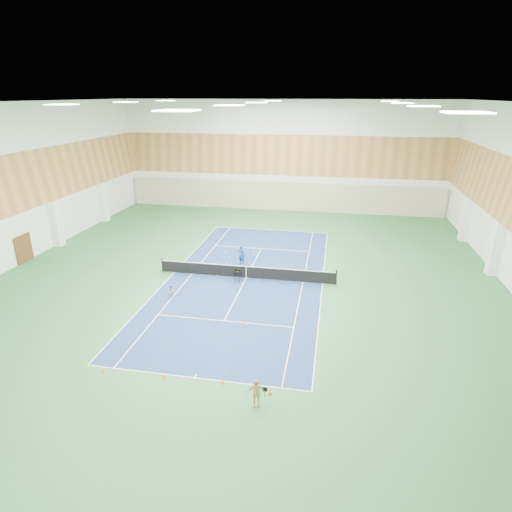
{
  "coord_description": "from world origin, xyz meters",
  "views": [
    {
      "loc": [
        5.9,
        -27.81,
        12.48
      ],
      "look_at": [
        0.84,
        -0.64,
        2.0
      ],
      "focal_mm": 30.0,
      "sensor_mm": 36.0,
      "label": 1
    }
  ],
  "objects_px": {
    "child_court": "(172,291)",
    "ball_cart": "(237,276)",
    "coach": "(242,255)",
    "tennis_net": "(246,271)",
    "child_apron": "(256,393)"
  },
  "relations": [
    {
      "from": "child_court",
      "to": "ball_cart",
      "type": "xyz_separation_m",
      "value": [
        3.62,
        3.32,
        -0.05
      ]
    },
    {
      "from": "tennis_net",
      "to": "coach",
      "type": "relative_size",
      "value": 8.11
    },
    {
      "from": "coach",
      "to": "ball_cart",
      "type": "distance_m",
      "value": 3.37
    },
    {
      "from": "coach",
      "to": "ball_cart",
      "type": "relative_size",
      "value": 1.82
    },
    {
      "from": "child_apron",
      "to": "ball_cart",
      "type": "relative_size",
      "value": 1.51
    },
    {
      "from": "ball_cart",
      "to": "tennis_net",
      "type": "bearing_deg",
      "value": 60.74
    },
    {
      "from": "tennis_net",
      "to": "ball_cart",
      "type": "height_order",
      "value": "tennis_net"
    },
    {
      "from": "coach",
      "to": "child_apron",
      "type": "relative_size",
      "value": 1.2
    },
    {
      "from": "child_apron",
      "to": "ball_cart",
      "type": "height_order",
      "value": "child_apron"
    },
    {
      "from": "tennis_net",
      "to": "child_apron",
      "type": "bearing_deg",
      "value": -76.44
    },
    {
      "from": "child_court",
      "to": "child_apron",
      "type": "xyz_separation_m",
      "value": [
        7.28,
        -9.11,
        0.17
      ]
    },
    {
      "from": "coach",
      "to": "ball_cart",
      "type": "bearing_deg",
      "value": 118.84
    },
    {
      "from": "coach",
      "to": "child_court",
      "type": "bearing_deg",
      "value": 86.08
    },
    {
      "from": "ball_cart",
      "to": "child_court",
      "type": "bearing_deg",
      "value": -134.87
    },
    {
      "from": "coach",
      "to": "child_court",
      "type": "distance_m",
      "value": 7.39
    }
  ]
}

